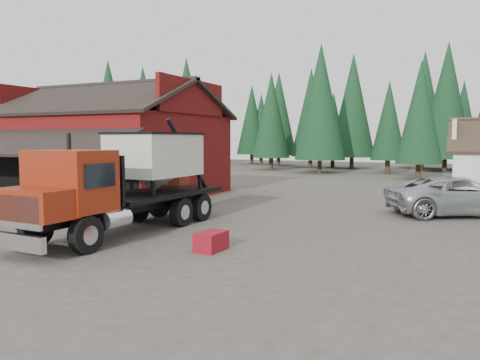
% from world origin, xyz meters
% --- Properties ---
extents(ground, '(120.00, 120.00, 0.00)m').
position_xyz_m(ground, '(0.00, 0.00, 0.00)').
color(ground, '#474138').
rests_on(ground, ground).
extents(red_barn, '(12.80, 13.63, 7.18)m').
position_xyz_m(red_barn, '(-11.00, 9.90, 2.69)').
color(red_barn, maroon).
rests_on(red_barn, ground).
extents(conifer_backdrop, '(76.00, 16.00, 16.00)m').
position_xyz_m(conifer_backdrop, '(0.00, 42.00, 0.00)').
color(conifer_backdrop, '#11331A').
rests_on(conifer_backdrop, ground).
extents(near_pine_a, '(4.40, 4.40, 11.40)m').
position_xyz_m(near_pine_a, '(-22.00, 28.00, 6.39)').
color(near_pine_a, '#382619').
rests_on(near_pine_a, ground).
extents(near_pine_b, '(3.96, 3.96, 10.40)m').
position_xyz_m(near_pine_b, '(6.00, 30.00, 5.89)').
color(near_pine_b, '#382619').
rests_on(near_pine_b, ground).
extents(near_pine_d, '(5.28, 5.28, 13.40)m').
position_xyz_m(near_pine_d, '(-4.00, 34.00, 7.39)').
color(near_pine_d, '#382619').
rests_on(near_pine_d, ground).
extents(feed_truck, '(3.01, 9.86, 4.41)m').
position_xyz_m(feed_truck, '(-2.05, 0.30, 2.06)').
color(feed_truck, black).
rests_on(feed_truck, ground).
extents(silver_car, '(7.14, 5.66, 1.80)m').
position_xyz_m(silver_car, '(9.34, 10.00, 0.90)').
color(silver_car, '#B3B7BB').
rests_on(silver_car, ground).
extents(equip_box, '(0.76, 1.13, 0.60)m').
position_xyz_m(equip_box, '(2.24, -0.99, 0.30)').
color(equip_box, maroon).
rests_on(equip_box, ground).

